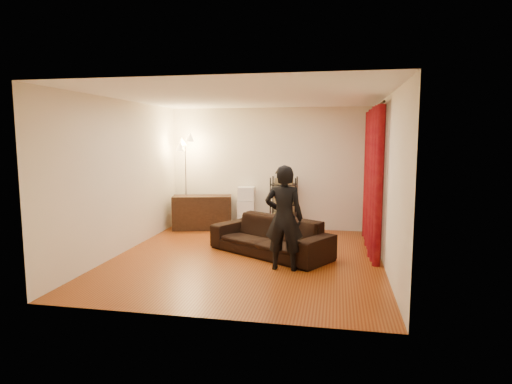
% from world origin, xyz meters
% --- Properties ---
extents(floor, '(5.00, 5.00, 0.00)m').
position_xyz_m(floor, '(0.00, 0.00, 0.00)').
color(floor, brown).
rests_on(floor, ground).
extents(ceiling, '(5.00, 5.00, 0.00)m').
position_xyz_m(ceiling, '(0.00, 0.00, 2.70)').
color(ceiling, white).
rests_on(ceiling, ground).
extents(wall_back, '(5.00, 0.00, 5.00)m').
position_xyz_m(wall_back, '(0.00, 2.50, 1.35)').
color(wall_back, beige).
rests_on(wall_back, ground).
extents(wall_front, '(5.00, 0.00, 5.00)m').
position_xyz_m(wall_front, '(0.00, -2.50, 1.35)').
color(wall_front, beige).
rests_on(wall_front, ground).
extents(wall_left, '(0.00, 5.00, 5.00)m').
position_xyz_m(wall_left, '(-2.25, 0.00, 1.35)').
color(wall_left, beige).
rests_on(wall_left, ground).
extents(wall_right, '(0.00, 5.00, 5.00)m').
position_xyz_m(wall_right, '(2.25, 0.00, 1.35)').
color(wall_right, beige).
rests_on(wall_right, ground).
extents(curtain_rod, '(0.04, 2.65, 0.04)m').
position_xyz_m(curtain_rod, '(2.15, 1.12, 2.58)').
color(curtain_rod, black).
rests_on(curtain_rod, wall_right).
extents(curtain, '(0.22, 2.65, 2.55)m').
position_xyz_m(curtain, '(2.13, 1.12, 1.28)').
color(curtain, maroon).
rests_on(curtain, ground).
extents(sofa, '(2.33, 1.88, 0.64)m').
position_xyz_m(sofa, '(0.35, 0.30, 0.32)').
color(sofa, black).
rests_on(sofa, ground).
extents(person, '(0.61, 0.41, 1.63)m').
position_xyz_m(person, '(0.69, -0.53, 0.82)').
color(person, black).
rests_on(person, ground).
extents(media_cabinet, '(1.37, 0.77, 0.76)m').
position_xyz_m(media_cabinet, '(-1.46, 2.09, 0.38)').
color(media_cabinet, black).
rests_on(media_cabinet, ground).
extents(storage_boxes, '(0.41, 0.34, 0.96)m').
position_xyz_m(storage_boxes, '(-0.50, 2.31, 0.48)').
color(storage_boxes, white).
rests_on(storage_boxes, ground).
extents(wire_shelf, '(0.64, 0.54, 1.19)m').
position_xyz_m(wire_shelf, '(0.35, 2.27, 0.59)').
color(wire_shelf, black).
rests_on(wire_shelf, ground).
extents(floor_lamp, '(0.47, 0.47, 2.06)m').
position_xyz_m(floor_lamp, '(-1.83, 2.06, 1.03)').
color(floor_lamp, silver).
rests_on(floor_lamp, ground).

